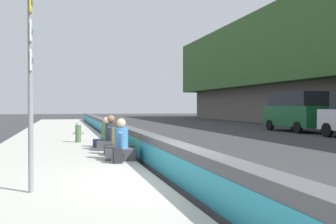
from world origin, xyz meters
TOP-DOWN VIEW (x-y plane):
  - ground_plane at (0.00, 0.00)m, footprint 160.00×160.00m
  - sidewalk_strip at (0.00, 2.65)m, footprint 80.00×4.40m
  - jersey_barrier at (0.00, 0.00)m, footprint 76.00×0.45m
  - route_sign_post at (-0.58, 2.93)m, footprint 0.44×0.09m
  - fire_hydrant at (9.37, 1.79)m, footprint 0.26×0.46m
  - seated_person_foreground at (3.42, 0.81)m, footprint 0.85×0.95m
  - seated_person_middle at (4.58, 0.73)m, footprint 0.75×0.86m
  - seated_person_rear at (6.00, 0.80)m, footprint 0.93×1.02m
  - seated_person_far at (6.99, 0.86)m, footprint 0.90×0.97m
  - backpack at (2.73, 0.99)m, footprint 0.32×0.28m
  - parked_car_fourth at (15.43, -12.16)m, footprint 5.15×2.21m

SIDE VIEW (x-z plane):
  - ground_plane at x=0.00m, z-range 0.00..0.00m
  - sidewalk_strip at x=0.00m, z-range 0.00..0.14m
  - backpack at x=2.73m, z-range 0.13..0.53m
  - jersey_barrier at x=0.00m, z-range 0.00..0.85m
  - seated_person_middle at x=4.58m, z-range -0.06..1.03m
  - seated_person_far at x=6.99m, z-range -0.07..1.04m
  - seated_person_foreground at x=3.42m, z-range -0.08..1.09m
  - seated_person_rear at x=6.00m, z-range -0.08..1.12m
  - fire_hydrant at x=9.37m, z-range 0.15..1.03m
  - parked_car_fourth at x=15.43m, z-range 0.07..2.63m
  - route_sign_post at x=-0.58m, z-range 0.43..4.03m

